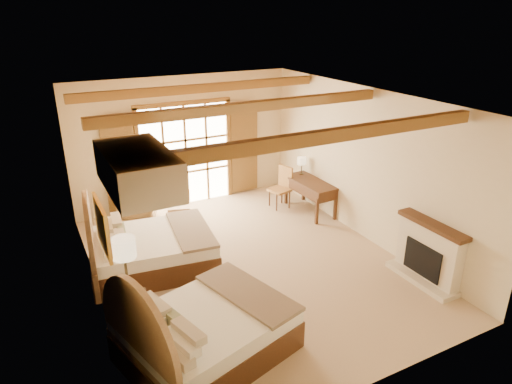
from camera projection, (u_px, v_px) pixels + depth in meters
floor at (249, 264)px, 8.91m from camera, size 7.00×7.00×0.00m
wall_back at (184, 142)px, 11.19m from camera, size 5.50×0.00×5.50m
wall_left at (92, 217)px, 7.13m from camera, size 0.00×7.00×7.00m
wall_right at (366, 165)px, 9.50m from camera, size 0.00×7.00×7.00m
ceiling at (248, 100)px, 7.72m from camera, size 7.00×7.00×0.00m
ceiling_beams at (248, 107)px, 7.76m from camera, size 5.39×4.60×0.18m
french_doors at (186, 156)px, 11.27m from camera, size 3.95×0.08×2.60m
fireplace at (428, 255)px, 8.20m from camera, size 0.46×1.40×1.16m
painting at (102, 227)px, 6.48m from camera, size 0.06×0.95×0.75m
canopy_valance at (137, 170)px, 5.14m from camera, size 0.70×1.40×0.45m
bed_near at (197, 332)px, 6.36m from camera, size 2.66×2.22×1.47m
bed_far at (144, 249)px, 8.55m from camera, size 2.45×1.96×1.48m
nightstand at (132, 317)px, 6.88m from camera, size 0.57×0.57×0.62m
floor_lamp at (124, 254)px, 6.46m from camera, size 0.35×0.35×1.65m
armchair at (137, 206)px, 10.57m from camera, size 1.04×1.05×0.74m
ottoman at (179, 212)px, 10.72m from camera, size 0.65×0.65×0.37m
desk at (310, 195)px, 11.08m from camera, size 0.69×1.48×0.79m
desk_chair at (280, 195)px, 11.36m from camera, size 0.56×0.55×1.04m
desk_lamp at (302, 161)px, 11.30m from camera, size 0.22×0.22×0.43m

